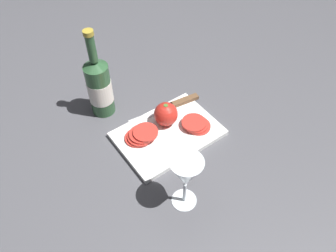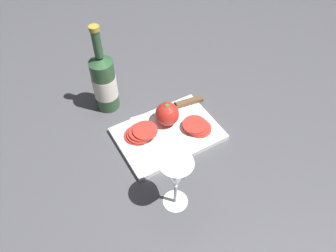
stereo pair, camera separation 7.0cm
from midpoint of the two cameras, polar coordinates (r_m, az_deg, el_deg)
The scene contains 8 objects.
ground_plane at distance 1.07m, azimuth -2.14°, elevation -2.07°, with size 3.00×3.00×0.00m, color #4C4C51.
cutting_board at distance 1.06m, azimuth 1.90°, elevation -1.44°, with size 0.32×0.23×0.02m.
wine_bottle at distance 1.10m, azimuth -9.23°, elevation 7.47°, with size 0.08×0.08×0.32m.
wine_glass at distance 0.83m, azimuth 3.89°, elevation -8.83°, with size 0.09×0.09×0.19m.
whole_tomato at distance 1.06m, azimuth 1.78°, elevation 2.04°, with size 0.08×0.08×0.08m.
knife at distance 1.14m, azimuth 4.22°, elevation 3.76°, with size 0.26×0.06×0.01m.
tomato_slice_stack_near at distance 1.04m, azimuth -2.93°, elevation -1.32°, with size 0.10×0.09×0.03m.
tomato_slice_stack_far at distance 1.07m, azimuth 6.95°, elevation -0.15°, with size 0.09×0.09×0.02m.
Camera 2 is at (-0.28, -0.62, 0.82)m, focal length 35.00 mm.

